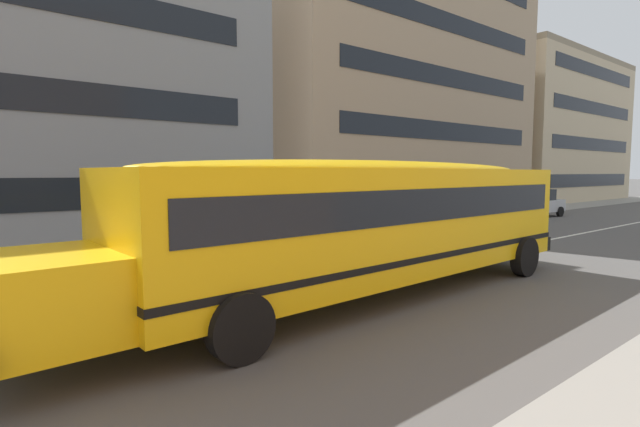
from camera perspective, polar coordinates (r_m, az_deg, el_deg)
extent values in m
plane|color=#54514F|center=(9.68, -15.16, -11.07)|extent=(400.00, 400.00, 0.00)
cube|color=gray|center=(16.68, -25.86, -4.62)|extent=(120.00, 3.00, 0.01)
cube|color=silver|center=(9.68, -15.16, -11.05)|extent=(110.00, 0.16, 0.01)
cube|color=yellow|center=(10.23, 6.94, -0.87)|extent=(11.15, 2.87, 2.21)
cube|color=yellow|center=(7.08, -30.34, -8.71)|extent=(1.68, 2.16, 1.11)
cube|color=black|center=(14.97, 21.43, -2.89)|extent=(0.28, 2.52, 0.36)
cube|color=black|center=(10.20, 6.97, 1.35)|extent=(10.48, 2.89, 0.64)
cube|color=black|center=(10.32, 6.91, -4.49)|extent=(11.17, 2.90, 0.12)
ellipsoid|color=yellow|center=(10.17, 7.01, 5.34)|extent=(10.70, 2.65, 0.36)
cylinder|color=red|center=(9.24, -14.93, -2.33)|extent=(0.46, 0.46, 0.03)
cylinder|color=black|center=(6.82, -9.55, -13.42)|extent=(1.01, 0.31, 1.01)
cylinder|color=black|center=(8.98, -18.11, -9.08)|extent=(1.01, 0.31, 1.01)
cylinder|color=black|center=(13.20, 23.44, -4.78)|extent=(1.01, 0.31, 1.01)
cylinder|color=black|center=(14.43, 14.37, -3.71)|extent=(1.01, 0.31, 1.01)
cube|color=#B7BABF|center=(30.83, 24.47, 0.84)|extent=(3.99, 1.93, 0.70)
cube|color=black|center=(30.67, 24.38, 2.08)|extent=(2.29, 1.69, 0.64)
cylinder|color=black|center=(32.40, 24.28, 0.41)|extent=(0.61, 0.21, 0.60)
cylinder|color=black|center=(31.60, 26.95, 0.20)|extent=(0.61, 0.21, 0.60)
cylinder|color=black|center=(30.18, 21.82, 0.19)|extent=(0.61, 0.21, 0.60)
cylinder|color=black|center=(29.31, 24.63, -0.04)|extent=(0.61, 0.21, 0.60)
cube|color=tan|center=(34.51, 7.15, 16.59)|extent=(21.08, 11.62, 19.20)
cube|color=black|center=(30.09, 15.08, 3.45)|extent=(17.71, 0.04, 1.10)
cube|color=black|center=(30.18, 15.22, 9.53)|extent=(17.71, 0.04, 1.10)
cube|color=black|center=(30.61, 15.36, 15.51)|extent=(17.71, 0.04, 1.10)
cube|color=black|center=(31.36, 15.50, 21.27)|extent=(17.71, 0.04, 1.10)
cube|color=#C6B28E|center=(52.22, 23.24, 8.73)|extent=(19.08, 13.25, 12.80)
cube|color=black|center=(49.36, 29.92, 3.50)|extent=(16.02, 0.04, 1.10)
cube|color=black|center=(49.41, 30.09, 7.21)|extent=(16.02, 0.04, 1.10)
cube|color=black|center=(49.68, 30.25, 10.90)|extent=(16.02, 0.04, 1.10)
cube|color=black|center=(50.14, 30.42, 14.53)|extent=(16.02, 0.04, 1.10)
cube|color=gray|center=(53.11, 23.49, 15.90)|extent=(19.08, 13.25, 0.50)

